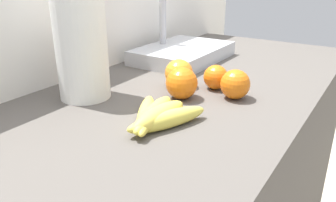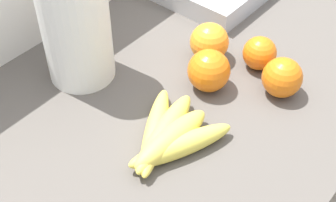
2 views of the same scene
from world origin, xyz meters
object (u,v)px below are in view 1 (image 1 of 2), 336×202
object	(u,v)px
orange_far_right	(235,84)
banana_bunch	(157,116)
paper_towel_roll	(81,43)
orange_back_right	(179,73)
orange_right	(182,83)
orange_back_left	(216,77)
sink_basin	(183,52)

from	to	relation	value
orange_far_right	banana_bunch	bearing A→B (deg)	161.57
paper_towel_roll	orange_back_right	bearing A→B (deg)	-39.21
orange_right	paper_towel_roll	size ratio (longest dim) A/B	0.26
orange_right	orange_back_left	xyz separation A→B (m)	(0.11, -0.04, -0.01)
banana_bunch	orange_back_left	xyz separation A→B (m)	(0.27, -0.01, 0.01)
orange_far_right	sink_basin	world-z (taller)	sink_basin
orange_back_left	orange_far_right	bearing A→B (deg)	-118.25
orange_right	sink_basin	distance (m)	0.38
orange_back_right	sink_basin	distance (m)	0.29
orange_back_right	orange_far_right	bearing A→B (deg)	-89.36
orange_back_right	paper_towel_roll	distance (m)	0.27
orange_back_left	orange_far_right	size ratio (longest dim) A/B	0.89
orange_back_right	orange_far_right	size ratio (longest dim) A/B	1.04
orange_back_right	orange_back_left	bearing A→B (deg)	-66.18
orange_right	orange_back_right	bearing A→B (deg)	35.76
orange_far_right	paper_towel_roll	world-z (taller)	paper_towel_roll
orange_far_right	paper_towel_roll	bearing A→B (deg)	121.41
orange_back_left	banana_bunch	bearing A→B (deg)	178.87
orange_back_left	orange_right	bearing A→B (deg)	160.11
orange_back_right	orange_right	bearing A→B (deg)	-144.24
orange_back_right	orange_back_left	size ratio (longest dim) A/B	1.17
orange_right	banana_bunch	bearing A→B (deg)	-167.56
banana_bunch	orange_right	bearing A→B (deg)	12.44
orange_right	orange_back_left	distance (m)	0.12
orange_far_right	sink_basin	xyz separation A→B (m)	(0.25, 0.30, -0.01)
orange_right	orange_far_right	bearing A→B (deg)	-56.97
orange_right	paper_towel_roll	world-z (taller)	paper_towel_roll
banana_bunch	paper_towel_roll	distance (m)	0.27
orange_far_right	sink_basin	distance (m)	0.40
orange_back_right	sink_basin	bearing A→B (deg)	28.87
orange_right	sink_basin	world-z (taller)	sink_basin
paper_towel_roll	sink_basin	world-z (taller)	paper_towel_roll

